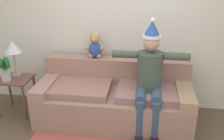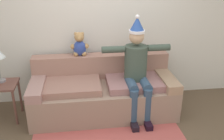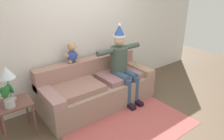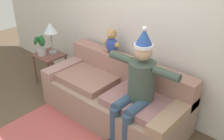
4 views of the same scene
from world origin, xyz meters
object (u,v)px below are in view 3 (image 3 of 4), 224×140
at_px(couch, 97,88).
at_px(person_seated, 122,63).
at_px(teddy_bear, 72,54).
at_px(side_table, 15,109).
at_px(table_lamp, 6,74).
at_px(potted_plant, 8,96).

xyz_separation_m(couch, person_seated, (0.49, -0.17, 0.45)).
height_order(couch, teddy_bear, teddy_bear).
relative_size(couch, side_table, 3.77).
height_order(person_seated, table_lamp, person_seated).
height_order(side_table, potted_plant, potted_plant).
xyz_separation_m(table_lamp, potted_plant, (-0.07, -0.19, -0.26)).
distance_m(couch, side_table, 1.53).
relative_size(person_seated, table_lamp, 2.79).
bearing_deg(potted_plant, side_table, 55.64).
bearing_deg(table_lamp, couch, -2.00).
bearing_deg(couch, side_table, -178.68).
relative_size(table_lamp, potted_plant, 1.43).
relative_size(person_seated, teddy_bear, 4.05).
bearing_deg(person_seated, table_lamp, 173.80).
distance_m(side_table, table_lamp, 0.55).
bearing_deg(person_seated, side_table, 176.29).
bearing_deg(couch, person_seated, -18.57).
bearing_deg(side_table, teddy_bear, 15.50).
bearing_deg(teddy_bear, potted_plant, -161.09).
bearing_deg(side_table, potted_plant, -124.36).
bearing_deg(side_table, person_seated, -3.71).
height_order(person_seated, teddy_bear, person_seated).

